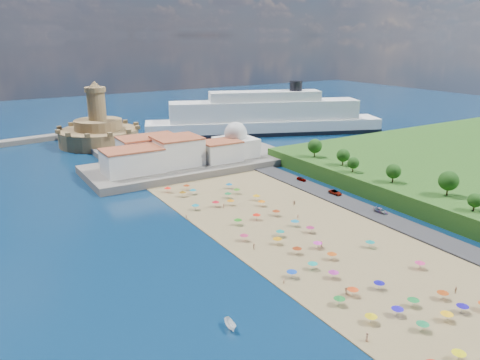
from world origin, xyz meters
TOP-DOWN VIEW (x-y plane):
  - ground at (0.00, 0.00)m, footprint 700.00×700.00m
  - terrace at (10.00, 73.00)m, footprint 90.00×36.00m
  - jetty at (-12.00, 108.00)m, footprint 18.00×70.00m
  - waterfront_buildings at (-3.05, 73.64)m, footprint 57.00×29.00m
  - domed_building at (30.00, 71.00)m, footprint 16.00×16.00m
  - fortress at (-12.00, 138.00)m, footprint 40.00×40.00m
  - cruise_ship at (76.87, 116.91)m, footprint 132.93×68.92m
  - beach_parasols at (-0.85, -12.76)m, footprint 31.51×115.98m
  - beachgoers at (-2.32, -12.21)m, footprint 36.79×75.17m
  - moored_boats at (-32.10, -45.94)m, footprint 7.29×24.98m
  - parked_cars at (36.00, -0.22)m, footprint 2.56×82.12m
  - hillside_trees at (50.93, -2.53)m, footprint 12.95×104.00m

SIDE VIEW (x-z plane):
  - ground at x=0.00m, z-range 0.00..0.00m
  - moored_boats at x=-32.10m, z-range -0.03..1.74m
  - beachgoers at x=-2.32m, z-range 0.18..2.05m
  - jetty at x=-12.00m, z-range 0.00..2.40m
  - parked_cars at x=36.00m, z-range 0.68..2.10m
  - terrace at x=10.00m, z-range 0.00..3.00m
  - beach_parasols at x=-0.85m, z-range 1.05..3.25m
  - fortress at x=-12.00m, z-range -9.52..22.88m
  - waterfront_buildings at x=-3.05m, z-range 2.38..13.38m
  - cruise_ship at x=76.87m, z-range -6.02..23.50m
  - domed_building at x=30.00m, z-range 1.47..16.47m
  - hillside_trees at x=50.93m, z-range 6.15..14.11m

